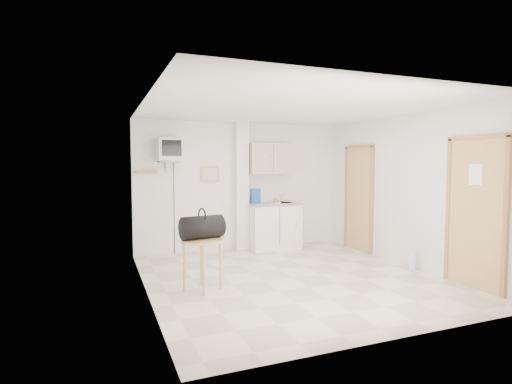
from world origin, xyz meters
name	(u,v)px	position (x,y,z in m)	size (l,w,h in m)	color
ground	(292,278)	(0.00, 0.00, 0.00)	(4.50, 4.50, 0.00)	beige
room_envelope	(305,174)	(0.24, 0.09, 1.54)	(4.24, 4.54, 2.55)	white
kitchenette	(273,209)	(0.57, 2.00, 0.80)	(1.03, 0.58, 2.10)	white
crt_television	(170,150)	(-1.45, 2.02, 1.94)	(0.44, 0.45, 2.15)	slate
round_table	(202,247)	(-1.39, -0.08, 0.58)	(0.57, 0.57, 0.69)	#BD824E
duffel_bag	(202,227)	(-1.38, -0.04, 0.85)	(0.61, 0.42, 0.42)	black
water_bottle	(412,260)	(1.98, -0.32, 0.16)	(0.12, 0.12, 0.35)	#B4DAEF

